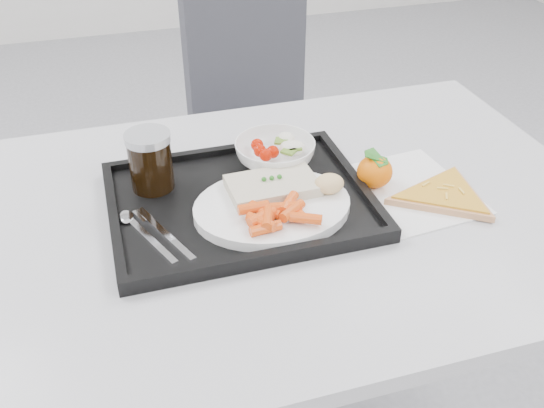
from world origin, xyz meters
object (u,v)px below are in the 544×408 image
(table, at_px, (272,237))
(tray, at_px, (240,202))
(cola_glass, at_px, (150,160))
(tangerine, at_px, (375,171))
(dinner_plate, at_px, (272,207))
(pizza_slice, at_px, (444,195))
(salad_bowl, at_px, (275,153))
(chair, at_px, (259,125))

(table, bearing_deg, tray, 159.23)
(cola_glass, xyz_separation_m, tangerine, (0.39, -0.10, -0.04))
(tangerine, bearing_deg, tray, 177.20)
(table, height_order, tray, tray)
(dinner_plate, xyz_separation_m, pizza_slice, (0.31, -0.03, -0.01))
(salad_bowl, bearing_deg, pizza_slice, -34.97)
(chair, bearing_deg, tray, -108.07)
(table, height_order, pizza_slice, pizza_slice)
(cola_glass, relative_size, pizza_slice, 0.43)
(cola_glass, bearing_deg, chair, 58.77)
(chair, relative_size, pizza_slice, 3.72)
(dinner_plate, relative_size, tangerine, 3.64)
(dinner_plate, bearing_deg, pizza_slice, -6.25)
(salad_bowl, relative_size, pizza_slice, 0.61)
(salad_bowl, distance_m, pizza_slice, 0.32)
(tray, height_order, cola_glass, cola_glass)
(cola_glass, bearing_deg, salad_bowl, 3.11)
(tray, xyz_separation_m, pizza_slice, (0.36, -0.09, 0.00))
(tray, distance_m, salad_bowl, 0.14)
(table, xyz_separation_m, pizza_slice, (0.30, -0.06, 0.08))
(dinner_plate, height_order, salad_bowl, salad_bowl)
(dinner_plate, bearing_deg, salad_bowl, 71.47)
(dinner_plate, distance_m, pizza_slice, 0.31)
(chair, height_order, tray, chair)
(tray, xyz_separation_m, cola_glass, (-0.14, 0.08, 0.06))
(chair, bearing_deg, cola_glass, -121.23)
(table, xyz_separation_m, tray, (-0.05, 0.02, 0.08))
(chair, distance_m, salad_bowl, 0.65)
(salad_bowl, bearing_deg, chair, 77.62)
(table, bearing_deg, dinner_plate, -107.31)
(salad_bowl, bearing_deg, table, -108.85)
(pizza_slice, bearing_deg, salad_bowl, 145.03)
(chair, relative_size, dinner_plate, 3.44)
(dinner_plate, bearing_deg, tangerine, 10.70)
(salad_bowl, xyz_separation_m, pizza_slice, (0.26, -0.18, -0.03))
(table, xyz_separation_m, chair, (0.17, 0.70, -0.15))
(dinner_plate, xyz_separation_m, cola_glass, (-0.18, 0.14, 0.05))
(chair, height_order, dinner_plate, chair)
(table, xyz_separation_m, cola_glass, (-0.19, 0.11, 0.14))
(dinner_plate, bearing_deg, tray, 130.81)
(table, relative_size, dinner_plate, 4.44)
(tangerine, relative_size, pizza_slice, 0.30)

